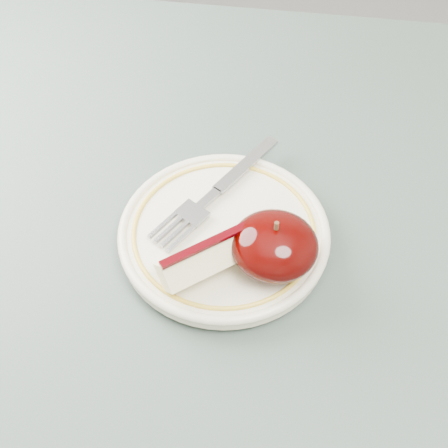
# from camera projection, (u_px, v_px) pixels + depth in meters

# --- Properties ---
(table) EXTENTS (0.90, 0.90, 0.75)m
(table) POSITION_uv_depth(u_px,v_px,m) (218.00, 348.00, 0.61)
(table) COLOR brown
(table) RESTS_ON ground
(plate) EXTENTS (0.19, 0.19, 0.02)m
(plate) POSITION_uv_depth(u_px,v_px,m) (224.00, 233.00, 0.57)
(plate) COLOR beige
(plate) RESTS_ON table
(apple_half) EXTENTS (0.08, 0.07, 0.05)m
(apple_half) POSITION_uv_depth(u_px,v_px,m) (274.00, 246.00, 0.53)
(apple_half) COLOR black
(apple_half) RESTS_ON plate
(apple_wedge) EXTENTS (0.09, 0.08, 0.04)m
(apple_wedge) POSITION_uv_depth(u_px,v_px,m) (205.00, 258.00, 0.53)
(apple_wedge) COLOR beige
(apple_wedge) RESTS_ON plate
(fork) EXTENTS (0.11, 0.16, 0.00)m
(fork) POSITION_uv_depth(u_px,v_px,m) (216.00, 191.00, 0.59)
(fork) COLOR #97999F
(fork) RESTS_ON plate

